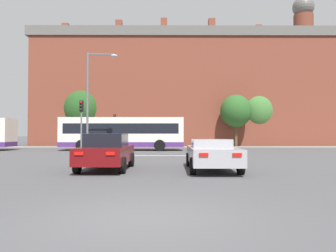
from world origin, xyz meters
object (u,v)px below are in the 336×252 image
traffic_light_near_left (81,118)px  pedestrian_waiting (154,139)px  bus_crossing_lead (123,133)px  street_lamp_junction (93,92)px  car_saloon_left (107,151)px  car_roadster_right (212,154)px  traffic_light_far_left (115,125)px

traffic_light_near_left → pedestrian_waiting: size_ratio=2.44×
bus_crossing_lead → street_lamp_junction: size_ratio=1.44×
car_saloon_left → pedestrian_waiting: bearing=88.2°
car_saloon_left → traffic_light_near_left: bearing=111.3°
pedestrian_waiting → car_saloon_left: bearing=-18.8°
car_saloon_left → car_roadster_right: 4.44m
car_roadster_right → bus_crossing_lead: size_ratio=0.45×
bus_crossing_lead → traffic_light_far_left: size_ratio=2.96×
traffic_light_near_left → street_lamp_junction: 2.41m
street_lamp_junction → pedestrian_waiting: street_lamp_junction is taller
car_saloon_left → street_lamp_junction: bearing=106.7°
bus_crossing_lead → traffic_light_near_left: size_ratio=2.83×
car_saloon_left → traffic_light_far_left: traffic_light_far_left is taller
traffic_light_near_left → street_lamp_junction: size_ratio=0.51×
bus_crossing_lead → car_roadster_right: bearing=-160.0°
car_saloon_left → traffic_light_near_left: size_ratio=1.12×
car_roadster_right → pedestrian_waiting: (-3.30, 24.00, 0.26)m
car_roadster_right → car_saloon_left: bearing=179.1°
car_saloon_left → pedestrian_waiting: 23.88m
car_roadster_right → traffic_light_near_left: (-8.06, 9.92, 1.98)m
car_saloon_left → traffic_light_far_left: (-3.37, 23.36, 1.78)m
traffic_light_far_left → pedestrian_waiting: bearing=6.3°
bus_crossing_lead → traffic_light_far_left: (-1.87, 7.18, 0.95)m
car_roadster_right → street_lamp_junction: 13.96m
car_saloon_left → car_roadster_right: size_ratio=0.89×
car_roadster_right → bus_crossing_lead: bus_crossing_lead is taller
bus_crossing_lead → street_lamp_junction: (-1.58, -5.26, 3.10)m
street_lamp_junction → pedestrian_waiting: bearing=72.0°
car_saloon_left → bus_crossing_lead: (-1.50, 16.18, 0.83)m
traffic_light_near_left → car_roadster_right: bearing=-50.9°
traffic_light_far_left → traffic_light_near_left: (-0.26, -13.59, 0.11)m
car_saloon_left → traffic_light_near_left: (-3.63, 9.77, 1.88)m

